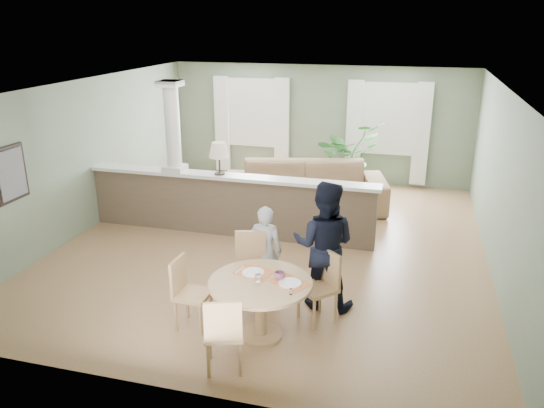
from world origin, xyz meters
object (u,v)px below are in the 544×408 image
(chair_far_boy, at_px, (250,264))
(chair_near, at_px, (224,331))
(sofa, at_px, (305,187))
(houseplant, at_px, (347,157))
(chair_side, at_px, (187,289))
(child_person, at_px, (265,251))
(man_person, at_px, (324,245))
(dining_table, at_px, (261,293))
(chair_far_man, at_px, (322,283))

(chair_far_boy, relative_size, chair_near, 1.05)
(sofa, distance_m, chair_near, 5.41)
(houseplant, distance_m, chair_side, 6.12)
(sofa, distance_m, child_person, 3.58)
(man_person, bearing_deg, dining_table, 59.09)
(chair_near, bearing_deg, chair_far_boy, -102.43)
(sofa, relative_size, houseplant, 2.03)
(chair_far_man, bearing_deg, man_person, 141.97)
(houseplant, bearing_deg, dining_table, -92.17)
(dining_table, xyz_separation_m, man_person, (0.59, 0.95, 0.28))
(dining_table, relative_size, chair_far_boy, 1.27)
(houseplant, distance_m, chair_far_boy, 5.22)
(chair_far_man, height_order, man_person, man_person)
(chair_far_boy, bearing_deg, chair_far_man, -25.77)
(man_person, bearing_deg, chair_side, 32.30)
(chair_side, bearing_deg, man_person, -56.69)
(houseplant, distance_m, chair_near, 6.79)
(chair_side, relative_size, child_person, 0.70)
(sofa, xyz_separation_m, chair_far_boy, (0.04, -3.81, 0.07))
(chair_far_man, xyz_separation_m, chair_near, (-0.84, -1.37, 0.00))
(chair_near, relative_size, man_person, 0.53)
(houseplant, bearing_deg, sofa, -115.80)
(sofa, height_order, child_person, child_person)
(chair_far_boy, bearing_deg, dining_table, -78.03)
(dining_table, distance_m, chair_far_boy, 0.91)
(houseplant, relative_size, chair_near, 1.71)
(chair_far_man, xyz_separation_m, child_person, (-0.89, 0.46, 0.14))
(chair_far_man, distance_m, man_person, 0.51)
(man_person, bearing_deg, chair_far_boy, 8.24)
(dining_table, height_order, child_person, child_person)
(houseplant, relative_size, chair_far_boy, 1.63)
(chair_far_boy, distance_m, chair_far_man, 1.06)
(houseplant, distance_m, child_person, 4.95)
(child_person, bearing_deg, chair_far_man, 150.58)
(chair_near, bearing_deg, child_person, -107.82)
(dining_table, height_order, man_person, man_person)
(dining_table, xyz_separation_m, chair_near, (-0.20, -0.77, -0.08))
(chair_far_boy, distance_m, chair_side, 1.00)
(chair_side, bearing_deg, sofa, -4.74)
(chair_side, distance_m, child_person, 1.29)
(houseplant, bearing_deg, child_person, -95.53)
(sofa, bearing_deg, child_person, -101.06)
(chair_side, bearing_deg, chair_far_man, -67.66)
(child_person, xyz_separation_m, man_person, (0.84, -0.12, 0.23))
(chair_far_boy, xyz_separation_m, man_person, (0.98, 0.13, 0.34))
(sofa, xyz_separation_m, child_person, (0.18, -3.57, 0.18))
(houseplant, xyz_separation_m, dining_table, (-0.23, -5.99, -0.20))
(chair_side, relative_size, man_person, 0.52)
(dining_table, relative_size, child_person, 0.95)
(houseplant, xyz_separation_m, chair_far_boy, (-0.62, -5.17, -0.26))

